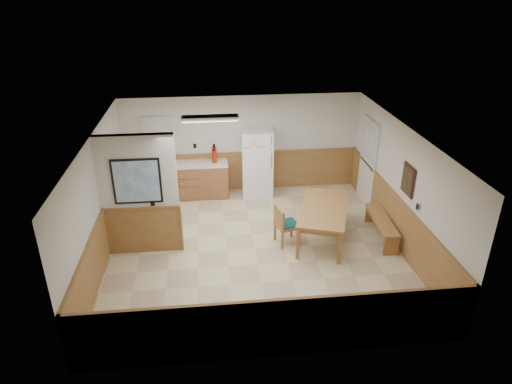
{
  "coord_description": "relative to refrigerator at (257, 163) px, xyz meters",
  "views": [
    {
      "loc": [
        -0.87,
        -8.02,
        5.14
      ],
      "look_at": [
        0.07,
        0.4,
        1.11
      ],
      "focal_mm": 32.0,
      "sensor_mm": 36.0,
      "label": 1
    }
  ],
  "objects": [
    {
      "name": "dining_bench",
      "position": [
        2.41,
        -2.47,
        -0.52
      ],
      "size": [
        0.43,
        1.52,
        0.45
      ],
      "rotation": [
        0.0,
        0.0,
        -0.07
      ],
      "color": "#A4643C",
      "rests_on": "ground"
    },
    {
      "name": "ground",
      "position": [
        -0.35,
        -2.63,
        -0.86
      ],
      "size": [
        6.0,
        6.0,
        0.0
      ],
      "primitive_type": "plane",
      "color": "beige",
      "rests_on": "ground"
    },
    {
      "name": "dining_chair",
      "position": [
        0.27,
        -2.48,
        -0.37
      ],
      "size": [
        0.71,
        0.56,
        0.85
      ],
      "rotation": [
        0.0,
        0.0,
        0.26
      ],
      "color": "#A4643C",
      "rests_on": "ground"
    },
    {
      "name": "partition_wall",
      "position": [
        -2.6,
        -2.43,
        0.37
      ],
      "size": [
        1.5,
        0.2,
        2.5
      ],
      "color": "silver",
      "rests_on": "ground"
    },
    {
      "name": "dining_table",
      "position": [
        1.13,
        -2.39,
        -0.2
      ],
      "size": [
        1.5,
        2.08,
        0.75
      ],
      "rotation": [
        0.0,
        0.0,
        -0.33
      ],
      "color": "#A4643C",
      "rests_on": "ground"
    },
    {
      "name": "left_wall",
      "position": [
        -3.35,
        -2.63,
        0.39
      ],
      "size": [
        0.02,
        6.0,
        2.5
      ],
      "primitive_type": "cube",
      "color": "silver",
      "rests_on": "ground"
    },
    {
      "name": "fire_extinguisher",
      "position": [
        -1.07,
        0.05,
        0.25
      ],
      "size": [
        0.13,
        0.13,
        0.48
      ],
      "rotation": [
        0.0,
        0.0,
        0.1
      ],
      "color": "red",
      "rests_on": "kitchen_counter"
    },
    {
      "name": "wainscot_right",
      "position": [
        2.63,
        -2.63,
        -0.36
      ],
      "size": [
        0.04,
        6.0,
        1.0
      ],
      "primitive_type": "cube",
      "color": "olive",
      "rests_on": "ground"
    },
    {
      "name": "soap_bottle",
      "position": [
        -2.61,
        0.09,
        0.14
      ],
      "size": [
        0.08,
        0.08,
        0.21
      ],
      "primitive_type": "cylinder",
      "rotation": [
        0.0,
        0.0,
        -0.3
      ],
      "color": "green",
      "rests_on": "kitchen_counter"
    },
    {
      "name": "kitchen_counter",
      "position": [
        -1.56,
        0.05,
        -0.4
      ],
      "size": [
        2.2,
        0.61,
        1.0
      ],
      "color": "#995B36",
      "rests_on": "ground"
    },
    {
      "name": "ceiling",
      "position": [
        -0.35,
        -2.63,
        1.64
      ],
      "size": [
        6.0,
        6.0,
        0.02
      ],
      "primitive_type": "cube",
      "color": "white",
      "rests_on": "back_wall"
    },
    {
      "name": "kitchen_window",
      "position": [
        -2.45,
        0.35,
        0.69
      ],
      "size": [
        0.8,
        0.04,
        1.0
      ],
      "color": "silver",
      "rests_on": "back_wall"
    },
    {
      "name": "refrigerator",
      "position": [
        0.0,
        0.0,
        0.0
      ],
      "size": [
        0.79,
        0.74,
        1.73
      ],
      "rotation": [
        0.0,
        0.0,
        -0.05
      ],
      "color": "white",
      "rests_on": "ground"
    },
    {
      "name": "exterior_door",
      "position": [
        2.62,
        -0.73,
        0.19
      ],
      "size": [
        0.07,
        1.02,
        2.15
      ],
      "color": "silver",
      "rests_on": "ground"
    },
    {
      "name": "fluorescent_fixture",
      "position": [
        -1.15,
        -1.33,
        1.58
      ],
      "size": [
        1.2,
        0.3,
        0.09
      ],
      "color": "silver",
      "rests_on": "ceiling"
    },
    {
      "name": "wainscot_back",
      "position": [
        -0.35,
        0.35,
        -0.36
      ],
      "size": [
        6.0,
        0.04,
        1.0
      ],
      "primitive_type": "cube",
      "color": "olive",
      "rests_on": "ground"
    },
    {
      "name": "wall_painting",
      "position": [
        2.62,
        -2.93,
        0.69
      ],
      "size": [
        0.04,
        0.5,
        0.6
      ],
      "color": "#311F13",
      "rests_on": "right_wall"
    },
    {
      "name": "wainscot_left",
      "position": [
        -3.33,
        -2.63,
        -0.36
      ],
      "size": [
        0.04,
        6.0,
        1.0
      ],
      "primitive_type": "cube",
      "color": "olive",
      "rests_on": "ground"
    },
    {
      "name": "right_wall",
      "position": [
        2.65,
        -2.63,
        0.39
      ],
      "size": [
        0.02,
        6.0,
        2.5
      ],
      "primitive_type": "cube",
      "color": "silver",
      "rests_on": "ground"
    },
    {
      "name": "back_wall",
      "position": [
        -0.35,
        0.37,
        0.39
      ],
      "size": [
        6.0,
        0.02,
        2.5
      ],
      "primitive_type": "cube",
      "color": "silver",
      "rests_on": "ground"
    }
  ]
}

